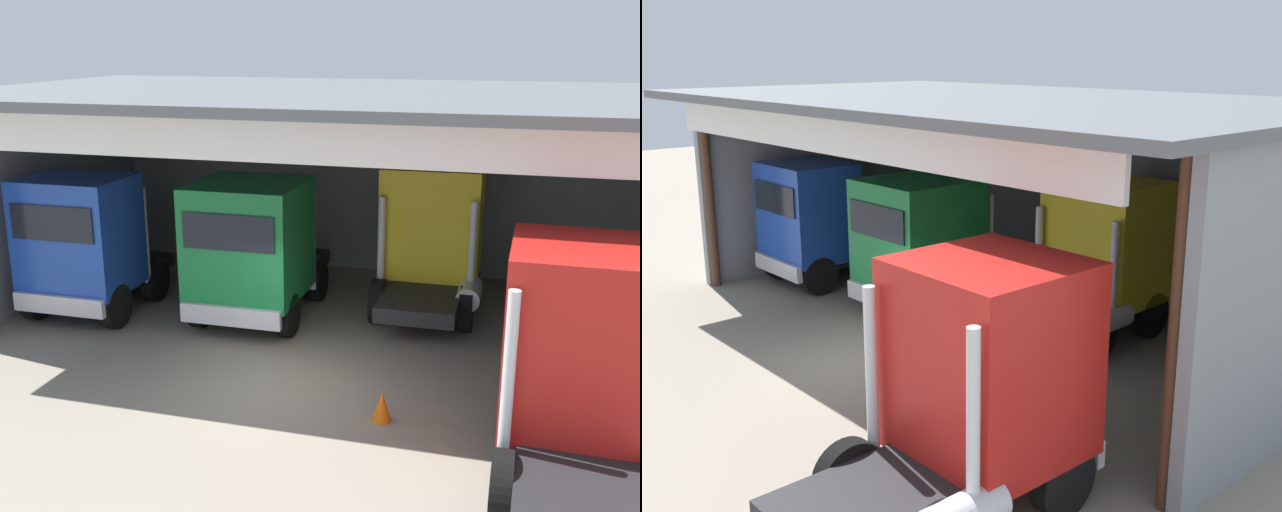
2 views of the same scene
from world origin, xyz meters
The scene contains 8 objects.
ground_plane centered at (0.00, 0.00, 0.00)m, with size 80.00×80.00×0.00m, color gray.
workshop_shed centered at (0.00, 4.88, 3.85)m, with size 16.04×9.54×5.52m.
truck_blue_left_bay centered at (-5.85, 2.52, 1.82)m, with size 2.63×4.17×3.50m.
truck_green_center_left_bay centered at (-1.77, 3.31, 1.82)m, with size 2.67×5.30×3.45m.
truck_yellow_yard_outside centered at (2.22, 5.26, 1.88)m, with size 2.60×4.25×3.63m.
truck_red_center_bay centered at (5.52, -1.78, 1.94)m, with size 2.60×4.72×3.69m.
oil_drum centered at (4.65, 6.78, 0.47)m, with size 0.58×0.58×0.94m, color #197233.
traffic_cone centered at (2.22, -0.86, 0.28)m, with size 0.36×0.36×0.56m, color orange.
Camera 2 is at (12.85, -8.72, 6.51)m, focal length 42.99 mm.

